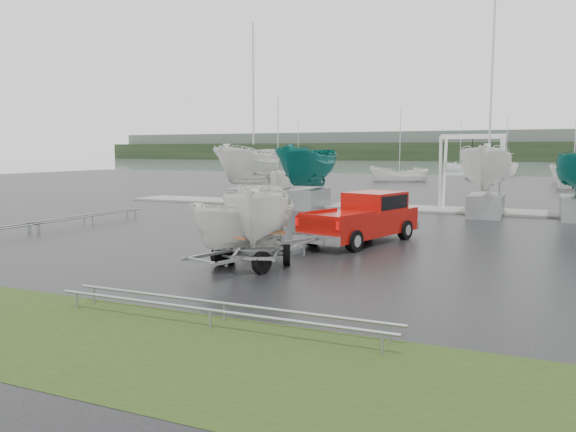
{
  "coord_description": "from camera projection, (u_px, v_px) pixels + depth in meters",
  "views": [
    {
      "loc": [
        9.31,
        -18.29,
        3.24
      ],
      "look_at": [
        2.24,
        -2.22,
        1.2
      ],
      "focal_mm": 35.0,
      "sensor_mm": 36.0,
      "label": 1
    }
  ],
  "objects": [
    {
      "name": "ground_plane",
      "position": [
        257.0,
        239.0,
        20.73
      ],
      "size": [
        120.0,
        120.0,
        0.0
      ],
      "primitive_type": "plane",
      "color": "black",
      "rests_on": "ground"
    },
    {
      "name": "lake",
      "position": [
        484.0,
        167.0,
        111.66
      ],
      "size": [
        300.0,
        300.0,
        0.0
      ],
      "primitive_type": "plane",
      "color": "slate",
      "rests_on": "ground"
    },
    {
      "name": "dock",
      "position": [
        358.0,
        206.0,
        32.55
      ],
      "size": [
        30.0,
        3.0,
        0.12
      ],
      "primitive_type": "cube",
      "color": "gray",
      "rests_on": "ground"
    },
    {
      "name": "treeline",
      "position": [
        503.0,
        152.0,
        174.97
      ],
      "size": [
        300.0,
        8.0,
        6.0
      ],
      "primitive_type": "cube",
      "color": "black",
      "rests_on": "ground"
    },
    {
      "name": "far_hill",
      "position": [
        505.0,
        146.0,
        182.01
      ],
      "size": [
        300.0,
        6.0,
        10.0
      ],
      "primitive_type": "cube",
      "color": "#4C5651",
      "rests_on": "ground"
    },
    {
      "name": "pickup_truck",
      "position": [
        365.0,
        216.0,
        20.05
      ],
      "size": [
        3.2,
        5.56,
        1.75
      ],
      "rotation": [
        0.0,
        0.0,
        -0.29
      ],
      "color": "#930C08",
      "rests_on": "ground"
    },
    {
      "name": "trailer_hitched",
      "position": [
        245.0,
        184.0,
        15.25
      ],
      "size": [
        2.15,
        3.79,
        4.3
      ],
      "rotation": [
        0.0,
        0.0,
        -0.29
      ],
      "color": "gray",
      "rests_on": "ground"
    },
    {
      "name": "trailer_parked",
      "position": [
        259.0,
        165.0,
        15.92
      ],
      "size": [
        2.38,
        3.78,
        5.24
      ],
      "rotation": [
        0.0,
        0.0,
        0.36
      ],
      "color": "gray",
      "rests_on": "ground"
    },
    {
      "name": "boat_hoist",
      "position": [
        472.0,
        162.0,
        29.75
      ],
      "size": [
        3.3,
        2.18,
        4.12
      ],
      "color": "silver",
      "rests_on": "ground"
    },
    {
      "name": "keelboat_0",
      "position": [
        250.0,
        139.0,
        32.69
      ],
      "size": [
        2.46,
        3.2,
        10.63
      ],
      "color": "gray",
      "rests_on": "ground"
    },
    {
      "name": "keelboat_1",
      "position": [
        308.0,
        140.0,
        31.44
      ],
      "size": [
        2.41,
        3.2,
        7.52
      ],
      "color": "gray",
      "rests_on": "ground"
    },
    {
      "name": "keelboat_2",
      "position": [
        489.0,
        139.0,
        27.43
      ],
      "size": [
        2.41,
        3.2,
        10.58
      ],
      "color": "gray",
      "rests_on": "ground"
    },
    {
      "name": "mast_rack_0",
      "position": [
        88.0,
        216.0,
        25.2
      ],
      "size": [
        0.56,
        6.5,
        0.06
      ],
      "rotation": [
        0.0,
        0.0,
        1.57
      ],
      "color": "gray",
      "rests_on": "ground"
    },
    {
      "name": "mast_rack_2",
      "position": [
        217.0,
        307.0,
        10.45
      ],
      "size": [
        7.0,
        0.56,
        0.06
      ],
      "color": "gray",
      "rests_on": "ground"
    },
    {
      "name": "moored_boat_0",
      "position": [
        278.0,
        187.0,
        49.99
      ],
      "size": [
        3.28,
        3.32,
        11.32
      ],
      "rotation": [
        0.0,
        0.0,
        0.39
      ],
      "color": "silver",
      "rests_on": "ground"
    },
    {
      "name": "moored_boat_1",
      "position": [
        399.0,
        181.0,
        60.96
      ],
      "size": [
        3.23,
        3.19,
        11.24
      ],
      "rotation": [
        0.0,
        0.0,
        5.09
      ],
      "color": "silver",
      "rests_on": "ground"
    },
    {
      "name": "moored_boat_2",
      "position": [
        572.0,
        188.0,
        49.3
      ],
      "size": [
        2.88,
        2.91,
        10.88
      ],
      "rotation": [
        0.0,
        0.0,
        5.86
      ],
      "color": "silver",
      "rests_on": "ground"
    },
    {
      "name": "moored_boat_4",
      "position": [
        298.0,
        172.0,
        88.67
      ],
      "size": [
        3.52,
        3.57,
        11.71
      ],
      "rotation": [
        0.0,
        0.0,
        2.83
      ],
      "color": "silver",
      "rests_on": "ground"
    },
    {
      "name": "moored_boat_5",
      "position": [
        505.0,
        174.0,
        78.11
      ],
      "size": [
        3.39,
        3.44,
        11.61
      ],
      "rotation": [
        0.0,
        0.0,
        0.29
      ],
      "color": "silver",
      "rests_on": "ground"
    },
    {
      "name": "moored_boat_7",
      "position": [
        460.0,
        171.0,
        91.91
      ],
      "size": [
        3.35,
        3.36,
        11.13
      ],
      "rotation": [
        0.0,
        0.0,
        2.44
      ],
      "color": "silver",
      "rests_on": "ground"
    }
  ]
}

